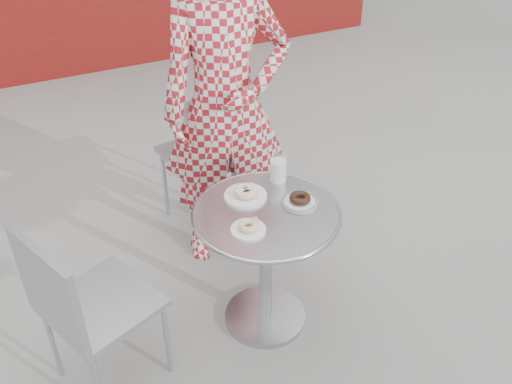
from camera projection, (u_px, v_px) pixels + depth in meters
name	position (u px, v px, depth m)	size (l,w,h in m)	color
ground	(273.00, 319.00, 2.95)	(60.00, 60.00, 0.00)	#9B9994
bistro_table	(266.00, 240.00, 2.65)	(0.68, 0.68, 0.69)	silver
chair_far	(209.00, 182.00, 3.46)	(0.52, 0.52, 0.96)	#A5A7AC
chair_left	(106.00, 335.00, 2.51)	(0.55, 0.55, 0.88)	#A5A7AC
seated_person	(226.00, 106.00, 2.91)	(0.67, 0.44, 1.84)	maroon
plate_far	(245.00, 193.00, 2.64)	(0.20, 0.20, 0.05)	white
plate_near	(249.00, 227.00, 2.44)	(0.15, 0.15, 0.04)	white
plate_checker	(300.00, 201.00, 2.60)	(0.17, 0.17, 0.04)	white
milk_cup	(278.00, 170.00, 2.73)	(0.08, 0.08, 0.13)	white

